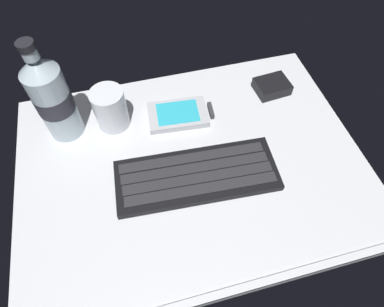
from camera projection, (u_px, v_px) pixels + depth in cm
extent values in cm
cube|color=silver|center=(192.00, 165.00, 61.47)|extent=(64.00, 48.00, 2.00)
cube|color=silver|center=(232.00, 291.00, 47.64)|extent=(64.00, 1.20, 0.80)
cube|color=black|center=(196.00, 176.00, 58.21)|extent=(29.64, 12.81, 1.40)
cube|color=#28282B|center=(192.00, 158.00, 59.32)|extent=(26.75, 3.68, 0.30)
cube|color=#28282B|center=(194.00, 168.00, 58.11)|extent=(26.75, 3.68, 0.30)
cube|color=#28282B|center=(197.00, 179.00, 56.91)|extent=(26.75, 3.68, 0.30)
cube|color=#28282B|center=(199.00, 190.00, 55.70)|extent=(26.75, 3.68, 0.30)
cube|color=#B7BABF|center=(180.00, 114.00, 66.36)|extent=(12.61, 8.60, 1.40)
cube|color=#2DB7D1|center=(180.00, 112.00, 65.74)|extent=(8.88, 6.63, 0.10)
cube|color=#333338|center=(211.00, 110.00, 66.97)|extent=(1.12, 3.85, 1.12)
cylinder|color=silver|center=(110.00, 109.00, 62.49)|extent=(6.40, 6.40, 8.50)
cylinder|color=red|center=(111.00, 112.00, 63.31)|extent=(5.50, 5.50, 6.12)
cylinder|color=silver|center=(55.00, 104.00, 58.82)|extent=(6.60, 6.60, 15.00)
cone|color=silver|center=(36.00, 65.00, 51.45)|extent=(6.60, 6.60, 2.80)
cylinder|color=silver|center=(30.00, 54.00, 49.54)|extent=(2.51, 2.51, 1.80)
cylinder|color=black|center=(26.00, 46.00, 48.30)|extent=(2.77, 2.77, 1.20)
cylinder|color=#2D2D38|center=(54.00, 101.00, 58.20)|extent=(6.73, 6.73, 3.80)
cube|color=black|center=(272.00, 86.00, 70.16)|extent=(7.48, 6.22, 2.40)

